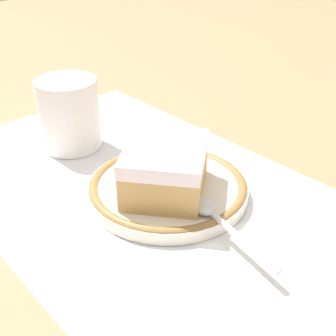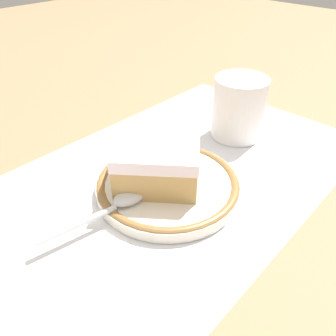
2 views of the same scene
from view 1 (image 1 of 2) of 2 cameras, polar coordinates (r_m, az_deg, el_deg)
ground_plane at (r=0.49m, az=-2.92°, el=-3.28°), size 2.40×2.40×0.00m
placemat at (r=0.49m, az=-2.93°, el=-3.21°), size 0.55×0.32×0.00m
plate at (r=0.48m, az=0.00°, el=-2.55°), size 0.17×0.17×0.02m
cake_slice at (r=0.46m, az=-0.35°, el=-0.11°), size 0.12×0.12×0.05m
spoon at (r=0.43m, az=5.35°, el=-5.74°), size 0.13×0.04×0.01m
cup at (r=0.58m, az=-12.60°, el=6.30°), size 0.08×0.08×0.09m
napkin at (r=0.42m, az=13.58°, el=-10.54°), size 0.15×0.16×0.00m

